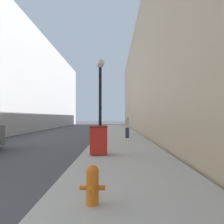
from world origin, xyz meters
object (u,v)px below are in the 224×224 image
object	(u,v)px
lamppost	(100,90)
trash_bin	(99,140)
fire_hydrant	(92,184)
pedestrian_on_sidewalk	(127,127)

from	to	relation	value
lamppost	trash_bin	bearing A→B (deg)	-87.47
lamppost	fire_hydrant	bearing A→B (deg)	-87.48
fire_hydrant	trash_bin	bearing A→B (deg)	92.51
trash_bin	pedestrian_on_sidewalk	world-z (taller)	pedestrian_on_sidewalk
fire_hydrant	lamppost	size ratio (longest dim) A/B	0.14
pedestrian_on_sidewalk	fire_hydrant	bearing A→B (deg)	-95.45
pedestrian_on_sidewalk	lamppost	bearing A→B (deg)	-113.76
trash_bin	lamppost	size ratio (longest dim) A/B	0.24
fire_hydrant	pedestrian_on_sidewalk	size ratio (longest dim) A/B	0.45
lamppost	pedestrian_on_sidewalk	size ratio (longest dim) A/B	3.13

